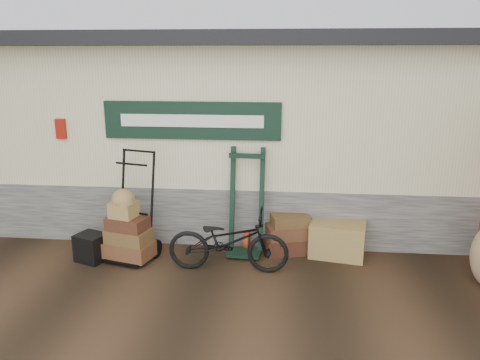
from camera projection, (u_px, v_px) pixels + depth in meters
name	position (u px, v px, depth m)	size (l,w,h in m)	color
ground	(203.00, 274.00, 6.35)	(80.00, 80.00, 0.00)	black
station_building	(227.00, 126.00, 8.55)	(14.40, 4.10, 3.20)	#4C4C47
porter_trolley	(134.00, 205.00, 6.69)	(0.80, 0.60, 1.60)	black
green_barrow	(246.00, 202.00, 6.85)	(0.57, 0.48, 1.58)	black
suitcase_stack	(288.00, 233.00, 6.98)	(0.67, 0.42, 0.59)	#3E1F13
wicker_hamper	(337.00, 239.00, 6.86)	(0.78, 0.51, 0.51)	olive
black_trunk	(92.00, 247.00, 6.72)	(0.40, 0.34, 0.40)	black
bicycle	(228.00, 238.00, 6.33)	(1.65, 0.58, 0.96)	black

